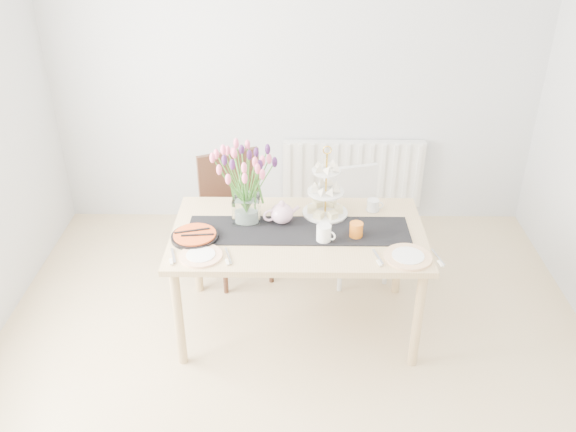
{
  "coord_description": "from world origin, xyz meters",
  "views": [
    {
      "loc": [
        -0.0,
        -2.54,
        2.75
      ],
      "look_at": [
        -0.04,
        0.69,
        0.89
      ],
      "focal_mm": 38.0,
      "sensor_mm": 36.0,
      "label": 1
    }
  ],
  "objects_px": {
    "teapot": "(282,213)",
    "plate_left": "(201,256)",
    "radiator": "(352,174)",
    "dining_table": "(298,241)",
    "tulip_vase": "(245,172)",
    "tart_tin": "(195,236)",
    "mug_orange": "(356,230)",
    "plate_right": "(408,257)",
    "chair_white": "(354,215)",
    "mug_white": "(324,233)",
    "chair_brown": "(235,207)",
    "cake_stand": "(326,198)",
    "cream_jug": "(373,205)"
  },
  "relations": [
    {
      "from": "chair_white",
      "to": "tart_tin",
      "type": "relative_size",
      "value": 2.82
    },
    {
      "from": "tart_tin",
      "to": "cream_jug",
      "type": "bearing_deg",
      "value": 17.81
    },
    {
      "from": "plate_left",
      "to": "plate_right",
      "type": "xyz_separation_m",
      "value": [
        1.22,
        -0.0,
        0.0
      ]
    },
    {
      "from": "dining_table",
      "to": "mug_orange",
      "type": "height_order",
      "value": "mug_orange"
    },
    {
      "from": "tart_tin",
      "to": "plate_left",
      "type": "xyz_separation_m",
      "value": [
        0.06,
        -0.2,
        -0.01
      ]
    },
    {
      "from": "cake_stand",
      "to": "mug_white",
      "type": "distance_m",
      "value": 0.34
    },
    {
      "from": "cream_jug",
      "to": "plate_left",
      "type": "xyz_separation_m",
      "value": [
        -1.07,
        -0.57,
        -0.03
      ]
    },
    {
      "from": "mug_orange",
      "to": "radiator",
      "type": "bearing_deg",
      "value": 19.16
    },
    {
      "from": "cream_jug",
      "to": "tulip_vase",
      "type": "bearing_deg",
      "value": -164.21
    },
    {
      "from": "tulip_vase",
      "to": "mug_white",
      "type": "relative_size",
      "value": 5.85
    },
    {
      "from": "radiator",
      "to": "cake_stand",
      "type": "height_order",
      "value": "cake_stand"
    },
    {
      "from": "dining_table",
      "to": "mug_white",
      "type": "distance_m",
      "value": 0.23
    },
    {
      "from": "radiator",
      "to": "tart_tin",
      "type": "relative_size",
      "value": 4.07
    },
    {
      "from": "teapot",
      "to": "cream_jug",
      "type": "bearing_deg",
      "value": -2.3
    },
    {
      "from": "plate_left",
      "to": "radiator",
      "type": "bearing_deg",
      "value": 58.92
    },
    {
      "from": "teapot",
      "to": "mug_white",
      "type": "bearing_deg",
      "value": -57.33
    },
    {
      "from": "tart_tin",
      "to": "mug_white",
      "type": "relative_size",
      "value": 2.7
    },
    {
      "from": "chair_white",
      "to": "teapot",
      "type": "relative_size",
      "value": 3.55
    },
    {
      "from": "tulip_vase",
      "to": "teapot",
      "type": "height_order",
      "value": "tulip_vase"
    },
    {
      "from": "mug_orange",
      "to": "plate_left",
      "type": "relative_size",
      "value": 0.39
    },
    {
      "from": "tulip_vase",
      "to": "radiator",
      "type": "bearing_deg",
      "value": 58.57
    },
    {
      "from": "radiator",
      "to": "tulip_vase",
      "type": "xyz_separation_m",
      "value": [
        -0.81,
        -1.32,
        0.65
      ]
    },
    {
      "from": "chair_brown",
      "to": "cream_jug",
      "type": "distance_m",
      "value": 1.07
    },
    {
      "from": "dining_table",
      "to": "tulip_vase",
      "type": "relative_size",
      "value": 2.51
    },
    {
      "from": "dining_table",
      "to": "plate_right",
      "type": "height_order",
      "value": "plate_right"
    },
    {
      "from": "chair_brown",
      "to": "dining_table",
      "type": "bearing_deg",
      "value": -77.95
    },
    {
      "from": "tulip_vase",
      "to": "plate_right",
      "type": "xyz_separation_m",
      "value": [
        0.98,
        -0.42,
        -0.34
      ]
    },
    {
      "from": "radiator",
      "to": "tulip_vase",
      "type": "height_order",
      "value": "tulip_vase"
    },
    {
      "from": "radiator",
      "to": "dining_table",
      "type": "xyz_separation_m",
      "value": [
        -0.47,
        -1.45,
        0.22
      ]
    },
    {
      "from": "chair_brown",
      "to": "plate_left",
      "type": "relative_size",
      "value": 3.68
    },
    {
      "from": "radiator",
      "to": "dining_table",
      "type": "bearing_deg",
      "value": -108.13
    },
    {
      "from": "dining_table",
      "to": "tulip_vase",
      "type": "height_order",
      "value": "tulip_vase"
    },
    {
      "from": "plate_left",
      "to": "tart_tin",
      "type": "bearing_deg",
      "value": 107.62
    },
    {
      "from": "plate_left",
      "to": "chair_brown",
      "type": "bearing_deg",
      "value": 83.55
    },
    {
      "from": "radiator",
      "to": "mug_orange",
      "type": "xyz_separation_m",
      "value": [
        -0.12,
        -1.51,
        0.35
      ]
    },
    {
      "from": "tulip_vase",
      "to": "mug_orange",
      "type": "bearing_deg",
      "value": -15.75
    },
    {
      "from": "teapot",
      "to": "mug_orange",
      "type": "relative_size",
      "value": 2.36
    },
    {
      "from": "radiator",
      "to": "cream_jug",
      "type": "bearing_deg",
      "value": -88.83
    },
    {
      "from": "radiator",
      "to": "cream_jug",
      "type": "distance_m",
      "value": 1.23
    },
    {
      "from": "dining_table",
      "to": "mug_orange",
      "type": "distance_m",
      "value": 0.38
    },
    {
      "from": "teapot",
      "to": "plate_left",
      "type": "xyz_separation_m",
      "value": [
        -0.47,
        -0.39,
        -0.07
      ]
    },
    {
      "from": "teapot",
      "to": "plate_left",
      "type": "height_order",
      "value": "teapot"
    },
    {
      "from": "tulip_vase",
      "to": "cake_stand",
      "type": "relative_size",
      "value": 1.46
    },
    {
      "from": "tart_tin",
      "to": "mug_orange",
      "type": "xyz_separation_m",
      "value": [
        1.0,
        0.03,
        0.03
      ]
    },
    {
      "from": "tart_tin",
      "to": "dining_table",
      "type": "bearing_deg",
      "value": 8.48
    },
    {
      "from": "plate_right",
      "to": "teapot",
      "type": "bearing_deg",
      "value": 152.49
    },
    {
      "from": "chair_white",
      "to": "mug_white",
      "type": "relative_size",
      "value": 7.61
    },
    {
      "from": "radiator",
      "to": "plate_right",
      "type": "height_order",
      "value": "plate_right"
    },
    {
      "from": "tart_tin",
      "to": "plate_right",
      "type": "height_order",
      "value": "tart_tin"
    },
    {
      "from": "mug_orange",
      "to": "plate_right",
      "type": "xyz_separation_m",
      "value": [
        0.29,
        -0.23,
        -0.04
      ]
    }
  ]
}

